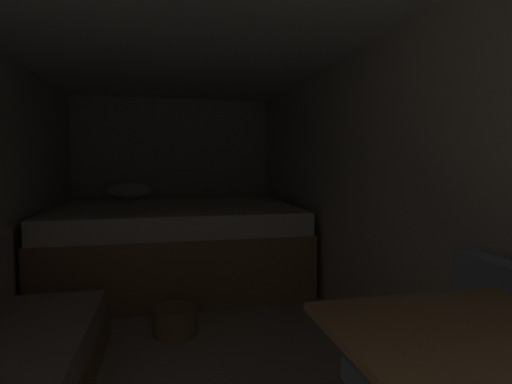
# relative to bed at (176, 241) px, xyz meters

# --- Properties ---
(ground_plane) EXTENTS (7.54, 7.54, 0.00)m
(ground_plane) POSITION_rel_bed_xyz_m (0.00, -1.74, -0.38)
(ground_plane) COLOR #B2A893
(wall_back) EXTENTS (2.50, 0.05, 1.97)m
(wall_back) POSITION_rel_bed_xyz_m (0.00, 1.05, 0.60)
(wall_back) COLOR beige
(wall_back) RESTS_ON ground
(wall_right) EXTENTS (0.05, 5.54, 1.97)m
(wall_right) POSITION_rel_bed_xyz_m (1.23, -1.74, 0.60)
(wall_right) COLOR beige
(wall_right) RESTS_ON ground
(ceiling_slab) EXTENTS (2.50, 5.54, 0.05)m
(ceiling_slab) POSITION_rel_bed_xyz_m (0.00, -1.74, 1.61)
(ceiling_slab) COLOR white
(ceiling_slab) RESTS_ON wall_left
(bed) EXTENTS (2.28, 1.97, 0.94)m
(bed) POSITION_rel_bed_xyz_m (0.00, 0.00, 0.00)
(bed) COLOR #9E7247
(bed) RESTS_ON ground
(dinette_table) EXTENTS (0.75, 0.71, 0.74)m
(dinette_table) POSITION_rel_bed_xyz_m (0.72, -3.29, 0.26)
(dinette_table) COLOR #9E7247
(dinette_table) RESTS_ON ground
(wicker_basket) EXTENTS (0.31, 0.31, 0.19)m
(wicker_basket) POSITION_rel_bed_xyz_m (-0.04, -1.37, -0.29)
(wicker_basket) COLOR olive
(wicker_basket) RESTS_ON ground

